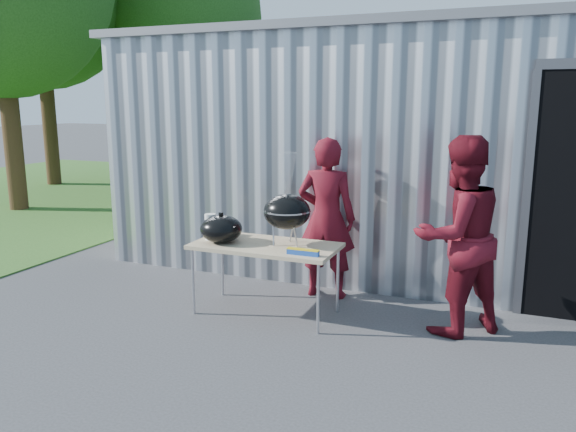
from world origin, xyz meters
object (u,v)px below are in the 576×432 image
at_px(kettle_grill, 287,205).
at_px(person_cook, 326,218).
at_px(folding_table, 266,248).
at_px(person_bystander, 458,236).

xyz_separation_m(kettle_grill, person_cook, (0.19, 0.70, -0.25)).
bearing_deg(folding_table, person_bystander, 7.91).
bearing_deg(folding_table, person_cook, 61.71).
distance_m(kettle_grill, person_cook, 0.77).
height_order(kettle_grill, person_cook, person_cook).
relative_size(kettle_grill, person_cook, 0.52).
height_order(folding_table, person_cook, person_cook).
relative_size(kettle_grill, person_bystander, 0.50).
bearing_deg(person_bystander, folding_table, -34.87).
bearing_deg(person_bystander, kettle_grill, -35.85).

